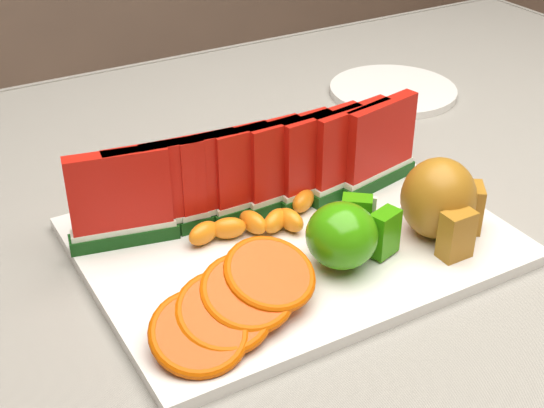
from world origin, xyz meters
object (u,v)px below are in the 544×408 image
at_px(platter, 293,240).
at_px(apple_cluster, 347,234).
at_px(side_plate, 393,90).
at_px(pear_cluster, 441,201).

height_order(platter, apple_cluster, apple_cluster).
height_order(apple_cluster, side_plate, apple_cluster).
xyz_separation_m(platter, pear_cluster, (0.12, -0.07, 0.04)).
relative_size(apple_cluster, pear_cluster, 1.03).
bearing_deg(pear_cluster, apple_cluster, 177.26).
relative_size(pear_cluster, side_plate, 0.54).
distance_m(pear_cluster, side_plate, 0.38).
height_order(pear_cluster, side_plate, pear_cluster).
bearing_deg(apple_cluster, pear_cluster, -2.74).
height_order(platter, pear_cluster, pear_cluster).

